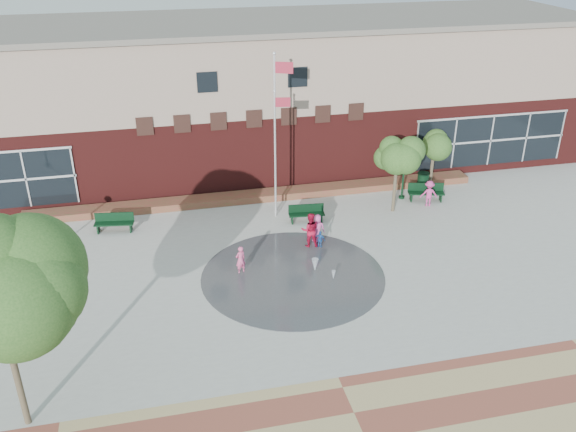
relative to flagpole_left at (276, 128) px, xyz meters
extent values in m
plane|color=#666056|center=(-0.68, -9.75, -4.89)|extent=(120.00, 120.00, 0.00)
cube|color=#A8A8A0|center=(-0.68, -5.75, -4.89)|extent=(46.00, 18.00, 0.01)
cylinder|color=#383A3D|center=(-0.68, -6.75, -4.89)|extent=(8.40, 8.40, 0.01)
cube|color=#4F1716|center=(-0.68, 7.75, -2.64)|extent=(44.00, 10.00, 4.50)
cube|color=gray|center=(-0.68, 7.75, 1.86)|extent=(44.00, 10.00, 4.50)
cube|color=slate|center=(-0.68, 7.75, 4.16)|extent=(44.40, 10.40, 0.30)
cube|color=black|center=(14.32, 2.73, -2.78)|extent=(10.00, 0.12, 3.19)
cube|color=black|center=(-3.18, 2.73, 1.90)|extent=(1.10, 0.10, 1.10)
cube|color=black|center=(1.82, 2.73, 1.90)|extent=(1.10, 0.10, 1.10)
cube|color=#A62233|center=(-0.68, 1.85, -4.89)|extent=(26.00, 1.20, 0.40)
cylinder|color=white|center=(-0.05, 0.02, -0.57)|extent=(0.11, 0.11, 8.65)
sphere|color=white|center=(-0.05, 0.02, 3.81)|extent=(0.17, 0.17, 0.17)
cube|color=#A22438|center=(0.40, -0.15, 3.12)|extent=(0.89, 0.36, 0.58)
cylinder|color=white|center=(-0.17, -0.54, -1.43)|extent=(0.09, 0.09, 6.93)
sphere|color=white|center=(-0.17, -0.54, 2.08)|extent=(0.14, 0.14, 0.14)
cube|color=#A22438|center=(0.22, -0.61, 1.50)|extent=(0.79, 0.15, 0.49)
cylinder|color=black|center=(-13.26, -4.80, -3.38)|extent=(0.11, 0.11, 3.02)
cylinder|color=black|center=(-13.26, -4.80, -4.82)|extent=(0.32, 0.32, 0.14)
cylinder|color=black|center=(7.47, 0.10, -3.29)|extent=(0.11, 0.11, 3.20)
cylinder|color=black|center=(7.47, 0.10, -4.82)|extent=(0.34, 0.34, 0.15)
sphere|color=white|center=(7.47, 0.10, -1.52)|extent=(0.38, 0.38, 0.38)
cube|color=black|center=(-8.71, -0.45, -4.39)|extent=(2.06, 0.85, 0.07)
cube|color=black|center=(-8.68, -0.21, -4.14)|extent=(1.99, 0.36, 0.50)
cube|color=black|center=(1.30, -1.61, -4.41)|extent=(1.96, 0.72, 0.06)
cube|color=black|center=(1.33, -1.37, -4.17)|extent=(1.91, 0.24, 0.48)
cube|color=black|center=(8.67, -0.55, -4.38)|extent=(2.13, 1.05, 0.07)
cube|color=black|center=(8.73, -0.31, -4.12)|extent=(2.00, 0.55, 0.51)
cylinder|color=black|center=(9.06, 0.77, -4.33)|extent=(0.68, 0.68, 1.13)
cylinder|color=black|center=(9.06, 0.77, -3.74)|extent=(0.72, 0.72, 0.07)
cylinder|color=#463B2C|center=(-11.17, -13.52, -2.58)|extent=(0.21, 0.21, 4.64)
cylinder|color=#463B2C|center=(6.33, -1.39, -3.56)|extent=(0.18, 0.18, 2.67)
cylinder|color=#463B2C|center=(9.76, 1.21, -3.80)|extent=(0.19, 0.19, 2.19)
cone|color=white|center=(0.40, -6.61, -4.89)|extent=(0.33, 0.33, 0.64)
cone|color=white|center=(1.03, -7.47, -4.89)|extent=(0.20, 0.20, 0.44)
imported|color=#E9548A|center=(-2.94, -5.90, -4.21)|extent=(0.59, 0.50, 1.37)
imported|color=#AB0F2E|center=(0.80, -4.19, -3.99)|extent=(0.98, 0.82, 1.81)
imported|color=#DE54A3|center=(1.28, -3.82, -4.15)|extent=(0.86, 0.73, 1.49)
imported|color=#2256A3|center=(1.26, -4.46, -4.43)|extent=(0.56, 0.52, 0.92)
imported|color=#CA3985|center=(8.53, -1.16, -4.13)|extent=(1.07, 0.74, 1.52)
camera|label=1|loc=(-6.24, -29.83, 10.00)|focal=38.00mm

